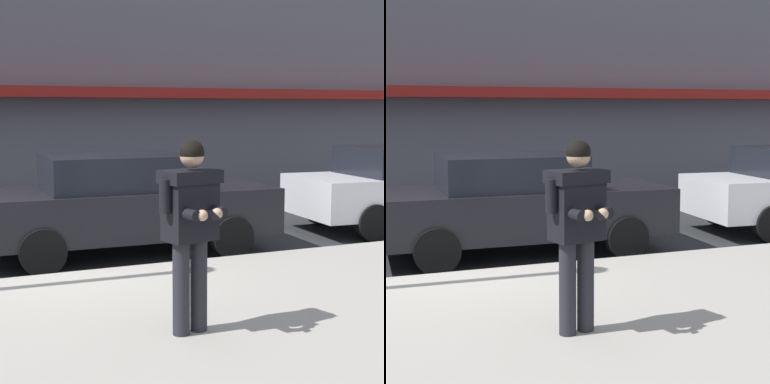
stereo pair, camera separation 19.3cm
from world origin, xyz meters
The scene contains 5 objects.
ground_plane centered at (0.00, 0.00, 0.00)m, with size 80.00×80.00×0.00m, color #2B2D30.
sidewalk centered at (1.00, -2.85, 0.07)m, with size 32.00×5.30×0.14m, color #A8A399.
curb_paint_line centered at (1.00, 0.05, 0.00)m, with size 28.00×0.12×0.01m, color silver.
parked_sedan_mid centered at (1.22, 1.11, 0.79)m, with size 4.55×2.04×1.54m.
man_texting_on_phone centered at (0.66, -2.90, 1.25)m, with size 0.64×0.63×1.81m.
Camera 2 is at (-1.40, -8.31, 2.22)m, focal length 60.00 mm.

